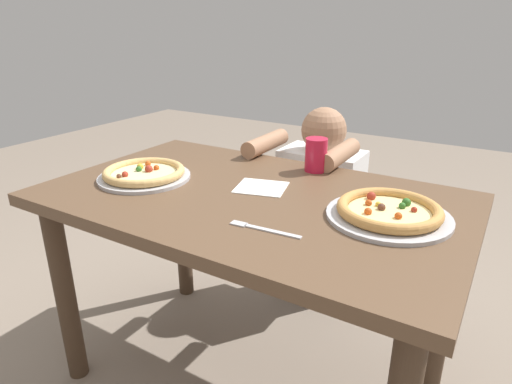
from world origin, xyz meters
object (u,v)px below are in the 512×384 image
(diner_seated, at_px, (318,212))
(drink_cup_colored, at_px, (316,155))
(pizza_near, at_px, (144,174))
(fork, at_px, (262,229))
(pizza_far, at_px, (389,212))

(diner_seated, bearing_deg, drink_cup_colored, -70.72)
(pizza_near, xyz_separation_m, drink_cup_colored, (0.47, 0.39, 0.04))
(drink_cup_colored, distance_m, fork, 0.53)
(pizza_near, height_order, pizza_far, pizza_near)
(pizza_near, relative_size, pizza_far, 0.92)
(pizza_near, relative_size, drink_cup_colored, 2.61)
(pizza_near, height_order, diner_seated, diner_seated)
(pizza_far, distance_m, drink_cup_colored, 0.45)
(pizza_far, bearing_deg, diner_seated, 126.55)
(pizza_far, relative_size, fork, 1.69)
(pizza_near, distance_m, fork, 0.57)
(drink_cup_colored, relative_size, diner_seated, 0.13)
(diner_seated, bearing_deg, fork, -76.94)
(diner_seated, bearing_deg, pizza_near, -115.20)
(pizza_far, bearing_deg, drink_cup_colored, 140.95)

